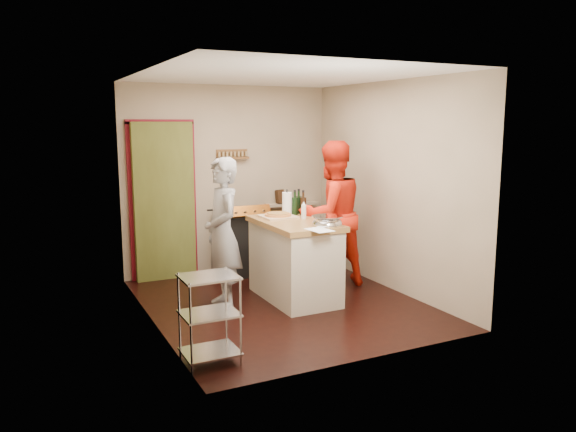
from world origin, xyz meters
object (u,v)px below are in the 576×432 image
object	(u,v)px
stove	(241,242)
island	(295,258)
wire_shelving	(210,315)
person_stripe	(223,233)
person_red	(331,215)

from	to	relation	value
stove	island	distance (m)	1.33
stove	island	world-z (taller)	island
wire_shelving	person_stripe	distance (m)	1.58
stove	person_stripe	distance (m)	1.47
stove	person_red	bearing A→B (deg)	-51.56
person_stripe	island	bearing A→B (deg)	86.21
stove	person_stripe	bearing A→B (deg)	-119.75
stove	person_red	xyz separation A→B (m)	(0.83, -1.04, 0.48)
island	person_red	distance (m)	0.84
stove	person_stripe	world-z (taller)	person_stripe
wire_shelving	island	bearing A→B (deg)	41.06
island	person_red	xyz separation A→B (m)	(0.66, 0.28, 0.43)
island	person_stripe	world-z (taller)	person_stripe
wire_shelving	island	distance (m)	1.98
person_red	island	bearing A→B (deg)	19.42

